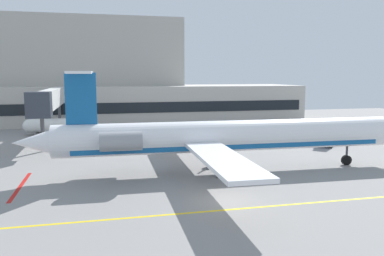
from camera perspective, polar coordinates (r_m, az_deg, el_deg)
name	(u,v)px	position (r m, az deg, el deg)	size (l,w,h in m)	color
ground	(227,202)	(25.90, 5.10, -10.77)	(120.00, 120.00, 0.11)	gray
terminal_building	(111,81)	(71.67, -11.88, 6.82)	(60.32, 15.17, 18.31)	#B7B2A8
jet_bridge_west	(50,100)	(51.87, -20.10, 3.92)	(2.40, 22.24, 6.49)	silver
regional_jet	(224,136)	(32.89, 4.78, -1.25)	(34.33, 25.60, 8.47)	white
baggage_tug	(326,139)	(47.61, 19.07, -1.48)	(4.14, 4.05, 1.86)	#1E4CB2
fuel_tank	(52,125)	(57.03, -19.91, 0.35)	(7.55, 1.89, 2.23)	white
safety_cone_alpha	(143,150)	(41.50, -7.23, -3.30)	(0.47, 0.47, 0.55)	orange
safety_cone_bravo	(218,154)	(39.66, 3.83, -3.77)	(0.47, 0.47, 0.55)	orange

